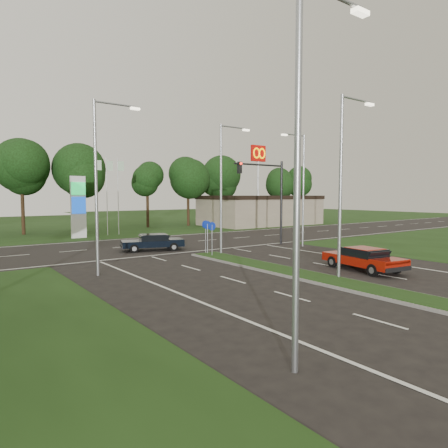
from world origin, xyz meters
TOP-DOWN VIEW (x-y plane):
  - verge_far at (0.00, 55.00)m, footprint 160.00×50.00m
  - cross_road at (0.00, 24.00)m, footprint 160.00×12.00m
  - median_kerb at (0.00, 4.00)m, footprint 2.00×26.00m
  - commercial_building at (22.00, 36.00)m, footprint 16.00×9.00m
  - streetlight_median_near at (1.00, 6.00)m, footprint 2.53×0.22m
  - streetlight_median_far at (1.00, 16.00)m, footprint 2.53×0.22m
  - streetlight_left_near at (-8.30, 0.00)m, footprint 2.53×0.22m
  - streetlight_left_far at (-8.30, 14.00)m, footprint 2.53×0.22m
  - streetlight_right_far at (8.80, 16.00)m, footprint 2.53×0.22m
  - traffic_signal at (7.19, 18.00)m, footprint 5.10×0.42m
  - median_signs at (0.00, 16.40)m, footprint 1.16×1.76m
  - gas_pylon at (-3.79, 33.05)m, footprint 5.80×1.26m
  - mcdonalds_sign at (18.00, 31.97)m, footprint 2.20×0.47m
  - treeline_far at (0.10, 39.93)m, footprint 6.00×6.00m
  - red_sedan at (3.91, 6.75)m, footprint 2.57×4.84m
  - navy_sedan at (-2.07, 20.82)m, footprint 4.86×3.09m

SIDE VIEW (x-z plane):
  - verge_far at x=0.00m, z-range -0.01..0.01m
  - cross_road at x=0.00m, z-range -0.01..0.01m
  - median_kerb at x=0.00m, z-range 0.00..0.12m
  - navy_sedan at x=-2.07m, z-range 0.05..1.29m
  - red_sedan at x=3.91m, z-range 0.05..1.31m
  - median_signs at x=0.00m, z-range 0.52..2.90m
  - commercial_building at x=22.00m, z-range 0.00..4.00m
  - gas_pylon at x=-3.79m, z-range -0.80..7.20m
  - traffic_signal at x=7.19m, z-range 1.15..8.15m
  - streetlight_median_near at x=1.00m, z-range 0.58..9.58m
  - streetlight_median_far at x=1.00m, z-range 0.58..9.58m
  - streetlight_left_near at x=-8.30m, z-range 0.58..9.58m
  - streetlight_left_far at x=-8.30m, z-range 0.58..9.58m
  - streetlight_right_far at x=8.80m, z-range 0.58..9.58m
  - treeline_far at x=0.10m, z-range 1.88..11.78m
  - mcdonalds_sign at x=18.00m, z-range 2.79..13.19m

